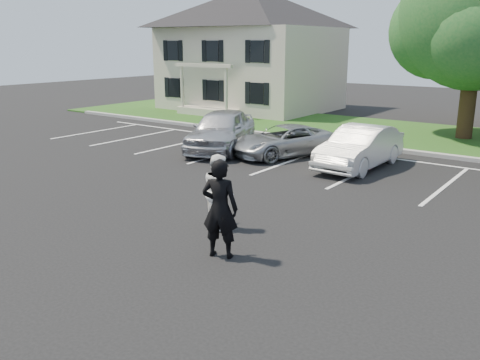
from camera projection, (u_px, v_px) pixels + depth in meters
name	position (u px, v px, depth m)	size (l,w,h in m)	color
ground_plane	(213.00, 245.00, 11.07)	(90.00, 90.00, 0.00)	black
curb	(402.00, 151.00, 20.39)	(40.00, 0.30, 0.15)	gray
grass_strip	(431.00, 137.00, 23.51)	(44.00, 8.00, 0.08)	#314E1E
stall_lines	(411.00, 172.00, 17.24)	(34.00, 5.36, 0.01)	silver
house	(251.00, 50.00, 33.04)	(10.30, 9.22, 7.60)	beige
tree	(480.00, 17.00, 21.80)	(7.80, 7.20, 8.80)	black
man_black_suit	(220.00, 209.00, 10.22)	(0.75, 0.49, 2.06)	black
man_white_shirt	(219.00, 191.00, 11.93)	(0.86, 0.67, 1.77)	white
car_silver_west	(221.00, 130.00, 20.65)	(1.97, 4.91, 1.67)	silver
car_silver_minivan	(284.00, 141.00, 19.65)	(1.98, 4.29, 1.19)	#9EA1A5
car_white_sedan	(360.00, 147.00, 17.76)	(1.54, 4.41, 1.45)	silver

